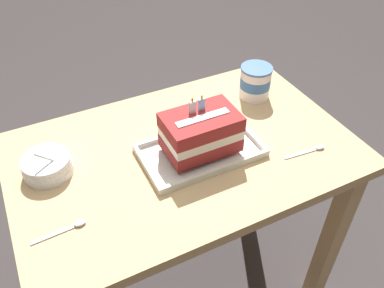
% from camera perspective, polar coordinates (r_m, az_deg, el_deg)
% --- Properties ---
extents(ground_plane, '(8.00, 8.00, 0.00)m').
position_cam_1_polar(ground_plane, '(1.87, -0.84, -18.85)').
color(ground_plane, '#383333').
extents(dining_table, '(1.06, 0.68, 0.78)m').
position_cam_1_polar(dining_table, '(1.35, -1.10, -4.94)').
color(dining_table, tan).
rests_on(dining_table, ground_plane).
extents(foil_tray, '(0.36, 0.21, 0.02)m').
position_cam_1_polar(foil_tray, '(1.24, 1.19, -1.06)').
color(foil_tray, silver).
rests_on(foil_tray, dining_table).
extents(birthday_cake, '(0.22, 0.14, 0.17)m').
position_cam_1_polar(birthday_cake, '(1.19, 1.24, 1.71)').
color(birthday_cake, maroon).
rests_on(birthday_cake, foil_tray).
extents(bowl_stack, '(0.14, 0.14, 0.10)m').
position_cam_1_polar(bowl_stack, '(1.24, -19.86, -2.89)').
color(bowl_stack, white).
rests_on(bowl_stack, dining_table).
extents(ice_cream_tub, '(0.11, 0.11, 0.12)m').
position_cam_1_polar(ice_cream_tub, '(1.47, 8.96, 8.70)').
color(ice_cream_tub, white).
rests_on(ice_cream_tub, dining_table).
extents(serving_spoon_near_tray, '(0.14, 0.02, 0.01)m').
position_cam_1_polar(serving_spoon_near_tray, '(1.09, -16.73, -11.17)').
color(serving_spoon_near_tray, silver).
rests_on(serving_spoon_near_tray, dining_table).
extents(serving_spoon_by_bowls, '(0.14, 0.03, 0.01)m').
position_cam_1_polar(serving_spoon_by_bowls, '(1.30, 16.81, -0.75)').
color(serving_spoon_by_bowls, silver).
rests_on(serving_spoon_by_bowls, dining_table).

